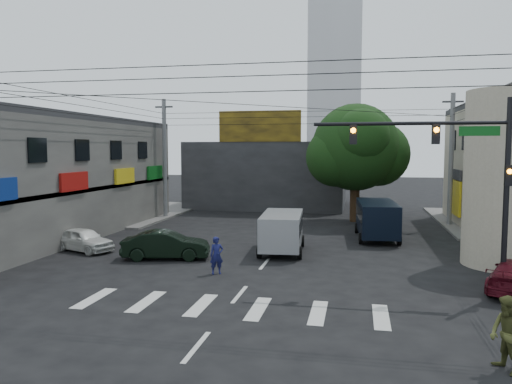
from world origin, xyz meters
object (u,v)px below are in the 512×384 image
(utility_pole_far_left, at_px, (165,159))
(white_compact, at_px, (84,240))
(traffic_gantry, at_px, (459,163))
(silver_minivan, at_px, (282,233))
(dark_sedan, at_px, (166,245))
(street_tree, at_px, (356,148))
(navy_van, at_px, (377,220))
(pedestrian_olive, at_px, (507,335))
(traffic_officer, at_px, (217,255))
(utility_pole_far_right, at_px, (451,160))

(utility_pole_far_left, bearing_deg, white_compact, -87.24)
(white_compact, bearing_deg, traffic_gantry, -81.62)
(utility_pole_far_left, bearing_deg, silver_minivan, -45.61)
(dark_sedan, bearing_deg, silver_minivan, -75.62)
(street_tree, distance_m, navy_van, 8.44)
(utility_pole_far_left, distance_m, pedestrian_olive, 30.36)
(white_compact, xyz_separation_m, silver_minivan, (10.26, 1.83, 0.40))
(silver_minivan, height_order, traffic_officer, silver_minivan)
(utility_pole_far_right, relative_size, silver_minivan, 1.90)
(traffic_gantry, bearing_deg, silver_minivan, 141.66)
(street_tree, relative_size, traffic_gantry, 1.21)
(dark_sedan, relative_size, navy_van, 0.78)
(navy_van, bearing_deg, traffic_officer, 141.51)
(dark_sedan, relative_size, silver_minivan, 0.91)
(traffic_gantry, height_order, dark_sedan, traffic_gantry)
(white_compact, bearing_deg, dark_sedan, -79.11)
(traffic_officer, bearing_deg, white_compact, 129.75)
(traffic_gantry, xyz_separation_m, pedestrian_olive, (-0.07, -6.98, -3.90))
(street_tree, height_order, white_compact, street_tree)
(navy_van, bearing_deg, utility_pole_far_right, -43.86)
(utility_pole_far_right, distance_m, silver_minivan, 15.45)
(silver_minivan, height_order, navy_van, navy_van)
(utility_pole_far_left, xyz_separation_m, utility_pole_far_right, (21.00, 0.00, 0.00))
(dark_sedan, relative_size, traffic_officer, 2.74)
(utility_pole_far_left, height_order, silver_minivan, utility_pole_far_left)
(silver_minivan, bearing_deg, navy_van, -48.89)
(dark_sedan, distance_m, navy_van, 12.89)
(navy_van, bearing_deg, dark_sedan, 123.38)
(traffic_officer, bearing_deg, utility_pole_far_right, 24.53)
(utility_pole_far_left, bearing_deg, pedestrian_olive, -52.72)
(dark_sedan, xyz_separation_m, pedestrian_olive, (12.68, -10.12, 0.23))
(street_tree, bearing_deg, white_compact, -134.85)
(street_tree, bearing_deg, dark_sedan, -120.98)
(street_tree, distance_m, silver_minivan, 13.41)
(traffic_gantry, distance_m, navy_van, 11.79)
(street_tree, xyz_separation_m, traffic_officer, (-5.67, -17.21, -4.67))
(street_tree, bearing_deg, navy_van, -79.17)
(white_compact, distance_m, pedestrian_olive, 20.80)
(dark_sedan, relative_size, pedestrian_olive, 2.39)
(white_compact, relative_size, silver_minivan, 0.80)
(traffic_gantry, relative_size, silver_minivan, 1.48)
(dark_sedan, distance_m, silver_minivan, 5.98)
(silver_minivan, bearing_deg, utility_pole_far_left, 40.20)
(utility_pole_far_left, relative_size, traffic_officer, 5.71)
(utility_pole_far_right, bearing_deg, traffic_officer, -126.90)
(utility_pole_far_left, relative_size, white_compact, 2.36)
(silver_minivan, distance_m, navy_van, 7.07)
(street_tree, xyz_separation_m, navy_van, (1.36, -7.09, -4.37))
(traffic_officer, height_order, pedestrian_olive, pedestrian_olive)
(street_tree, relative_size, utility_pole_far_right, 0.95)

